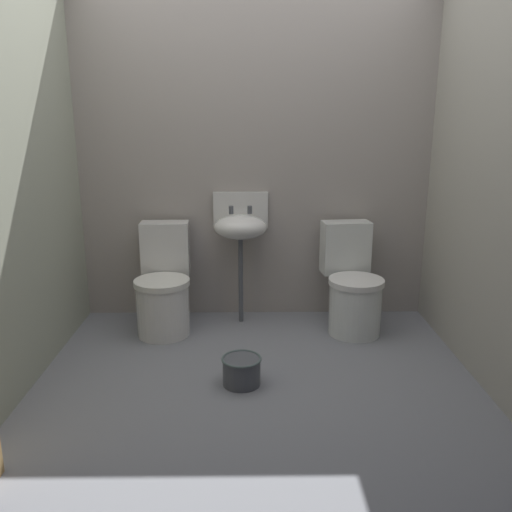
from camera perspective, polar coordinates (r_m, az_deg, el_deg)
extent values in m
cube|color=slate|center=(3.41, 0.06, -13.35)|extent=(3.08, 2.62, 0.08)
cube|color=gray|center=(4.17, -0.15, 10.42)|extent=(3.08, 0.10, 2.49)
cube|color=gray|center=(3.39, -24.40, 8.03)|extent=(0.10, 2.42, 2.49)
cube|color=#9B988B|center=(3.43, 24.24, 8.10)|extent=(0.10, 2.42, 2.49)
cylinder|color=silver|center=(3.97, -9.86, -5.67)|extent=(0.39, 0.39, 0.38)
cylinder|color=silver|center=(3.90, -9.99, -2.78)|extent=(0.42, 0.42, 0.04)
cube|color=silver|center=(4.14, -9.62, 0.86)|extent=(0.37, 0.19, 0.40)
cylinder|color=silver|center=(4.00, 10.49, -5.56)|extent=(0.42, 0.42, 0.38)
cylinder|color=silver|center=(3.93, 10.64, -2.69)|extent=(0.44, 0.44, 0.04)
cube|color=silver|center=(4.15, 9.50, 0.92)|extent=(0.38, 0.22, 0.40)
cylinder|color=#4B4E54|center=(4.11, -1.63, -2.65)|extent=(0.04, 0.04, 0.66)
ellipsoid|color=silver|center=(4.00, -1.67, 3.08)|extent=(0.40, 0.32, 0.18)
cube|color=silver|center=(4.15, -1.65, 4.91)|extent=(0.42, 0.04, 0.28)
cylinder|color=#4B4E54|center=(4.04, -2.67, 4.92)|extent=(0.04, 0.04, 0.06)
cylinder|color=#4B4E54|center=(4.04, -0.68, 4.93)|extent=(0.04, 0.04, 0.06)
cylinder|color=#4B4E54|center=(3.28, -1.55, -12.18)|extent=(0.23, 0.23, 0.16)
torus|color=#465453|center=(3.24, -1.56, -10.88)|extent=(0.24, 0.24, 0.02)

